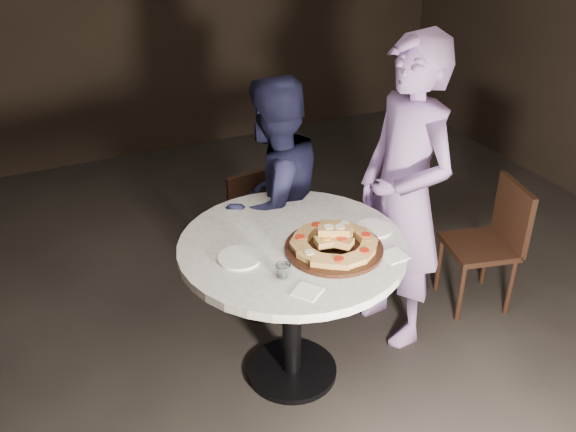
{
  "coord_description": "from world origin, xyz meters",
  "views": [
    {
      "loc": [
        -1.26,
        -2.3,
        2.56
      ],
      "look_at": [
        -0.11,
        0.2,
        0.99
      ],
      "focal_mm": 40.0,
      "sensor_mm": 36.0,
      "label": 1
    }
  ],
  "objects_px": {
    "table": "(292,270)",
    "diner_navy": "(272,203)",
    "chair_far": "(248,213)",
    "diner_teal": "(404,196)",
    "focaccia_pile": "(334,241)",
    "water_glass": "(283,271)",
    "serving_board": "(334,248)",
    "chair_right": "(493,237)"
  },
  "relations": [
    {
      "from": "table",
      "to": "diner_navy",
      "type": "relative_size",
      "value": 0.89
    },
    {
      "from": "table",
      "to": "chair_far",
      "type": "relative_size",
      "value": 1.65
    },
    {
      "from": "diner_teal",
      "to": "diner_navy",
      "type": "bearing_deg",
      "value": -133.87
    },
    {
      "from": "focaccia_pile",
      "to": "chair_far",
      "type": "bearing_deg",
      "value": 90.03
    },
    {
      "from": "water_glass",
      "to": "diner_navy",
      "type": "relative_size",
      "value": 0.05
    },
    {
      "from": "water_glass",
      "to": "diner_teal",
      "type": "xyz_separation_m",
      "value": [
        0.9,
        0.36,
        0.01
      ]
    },
    {
      "from": "table",
      "to": "diner_navy",
      "type": "bearing_deg",
      "value": 75.84
    },
    {
      "from": "serving_board",
      "to": "chair_right",
      "type": "bearing_deg",
      "value": 10.69
    },
    {
      "from": "water_glass",
      "to": "chair_far",
      "type": "relative_size",
      "value": 0.09
    },
    {
      "from": "focaccia_pile",
      "to": "diner_teal",
      "type": "xyz_separation_m",
      "value": [
        0.58,
        0.26,
        -0.01
      ]
    },
    {
      "from": "water_glass",
      "to": "focaccia_pile",
      "type": "bearing_deg",
      "value": 17.69
    },
    {
      "from": "chair_far",
      "to": "diner_teal",
      "type": "relative_size",
      "value": 0.45
    },
    {
      "from": "chair_far",
      "to": "chair_right",
      "type": "relative_size",
      "value": 0.99
    },
    {
      "from": "diner_navy",
      "to": "diner_teal",
      "type": "distance_m",
      "value": 0.77
    },
    {
      "from": "chair_far",
      "to": "chair_right",
      "type": "distance_m",
      "value": 1.57
    },
    {
      "from": "table",
      "to": "focaccia_pile",
      "type": "relative_size",
      "value": 3.12
    },
    {
      "from": "table",
      "to": "chair_far",
      "type": "distance_m",
      "value": 1.06
    },
    {
      "from": "water_glass",
      "to": "chair_right",
      "type": "bearing_deg",
      "value": 12.11
    },
    {
      "from": "water_glass",
      "to": "diner_navy",
      "type": "bearing_deg",
      "value": 69.67
    },
    {
      "from": "chair_right",
      "to": "diner_navy",
      "type": "bearing_deg",
      "value": -98.39
    },
    {
      "from": "table",
      "to": "water_glass",
      "type": "distance_m",
      "value": 0.35
    },
    {
      "from": "diner_teal",
      "to": "focaccia_pile",
      "type": "bearing_deg",
      "value": -70.22
    },
    {
      "from": "chair_far",
      "to": "chair_right",
      "type": "bearing_deg",
      "value": 138.47
    },
    {
      "from": "diner_navy",
      "to": "diner_teal",
      "type": "relative_size",
      "value": 0.84
    },
    {
      "from": "focaccia_pile",
      "to": "water_glass",
      "type": "bearing_deg",
      "value": -162.31
    },
    {
      "from": "water_glass",
      "to": "chair_far",
      "type": "distance_m",
      "value": 1.37
    },
    {
      "from": "serving_board",
      "to": "diner_teal",
      "type": "relative_size",
      "value": 0.27
    },
    {
      "from": "table",
      "to": "chair_right",
      "type": "relative_size",
      "value": 1.63
    },
    {
      "from": "focaccia_pile",
      "to": "water_glass",
      "type": "xyz_separation_m",
      "value": [
        -0.32,
        -0.1,
        -0.02
      ]
    },
    {
      "from": "focaccia_pile",
      "to": "diner_teal",
      "type": "relative_size",
      "value": 0.24
    },
    {
      "from": "serving_board",
      "to": "chair_far",
      "type": "bearing_deg",
      "value": 89.89
    },
    {
      "from": "serving_board",
      "to": "diner_teal",
      "type": "xyz_separation_m",
      "value": [
        0.58,
        0.26,
        0.03
      ]
    },
    {
      "from": "focaccia_pile",
      "to": "diner_navy",
      "type": "height_order",
      "value": "diner_navy"
    },
    {
      "from": "chair_right",
      "to": "diner_teal",
      "type": "relative_size",
      "value": 0.46
    },
    {
      "from": "table",
      "to": "chair_right",
      "type": "distance_m",
      "value": 1.44
    },
    {
      "from": "table",
      "to": "diner_navy",
      "type": "xyz_separation_m",
      "value": [
        0.15,
        0.6,
        0.06
      ]
    },
    {
      "from": "serving_board",
      "to": "diner_teal",
      "type": "height_order",
      "value": "diner_teal"
    },
    {
      "from": "serving_board",
      "to": "chair_right",
      "type": "height_order",
      "value": "serving_board"
    },
    {
      "from": "serving_board",
      "to": "focaccia_pile",
      "type": "xyz_separation_m",
      "value": [
        0.0,
        0.0,
        0.04
      ]
    },
    {
      "from": "water_glass",
      "to": "diner_teal",
      "type": "bearing_deg",
      "value": 21.84
    },
    {
      "from": "chair_right",
      "to": "serving_board",
      "type": "bearing_deg",
      "value": -66.09
    },
    {
      "from": "water_glass",
      "to": "table",
      "type": "bearing_deg",
      "value": 56.65
    }
  ]
}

